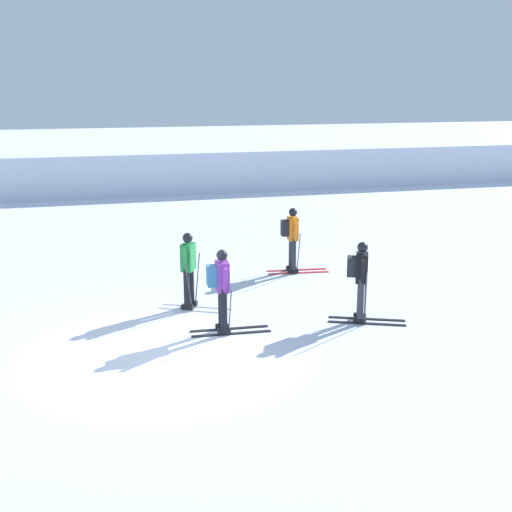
{
  "coord_description": "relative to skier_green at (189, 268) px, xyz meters",
  "views": [
    {
      "loc": [
        -1.02,
        -11.61,
        4.92
      ],
      "look_at": [
        2.72,
        3.08,
        0.9
      ],
      "focal_mm": 46.99,
      "sensor_mm": 36.0,
      "label": 1
    }
  ],
  "objects": [
    {
      "name": "skier_orange",
      "position": [
        3.03,
        2.19,
        0.04
      ],
      "size": [
        1.63,
        1.0,
        1.71
      ],
      "color": "red",
      "rests_on": "ground"
    },
    {
      "name": "skier_purple",
      "position": [
        0.4,
        -1.61,
        0.04
      ],
      "size": [
        1.62,
        1.0,
        1.71
      ],
      "color": "black",
      "rests_on": "ground"
    },
    {
      "name": "skier_black",
      "position": [
        3.3,
        -1.69,
        0.04
      ],
      "size": [
        1.62,
        0.97,
        1.71
      ],
      "color": "black",
      "rests_on": "ground"
    },
    {
      "name": "ground_plane",
      "position": [
        -1.02,
        -2.36,
        -0.92
      ],
      "size": [
        120.0,
        120.0,
        0.0
      ],
      "primitive_type": "plane",
      "color": "silver"
    },
    {
      "name": "skier_green",
      "position": [
        0.0,
        0.0,
        0.0
      ],
      "size": [
        1.59,
        1.07,
        1.71
      ],
      "color": "silver",
      "rests_on": "ground"
    },
    {
      "name": "far_snow_ridge",
      "position": [
        -1.02,
        19.33,
        -0.01
      ],
      "size": [
        80.0,
        9.07,
        1.8
      ],
      "primitive_type": "cube",
      "color": "silver",
      "rests_on": "ground"
    }
  ]
}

